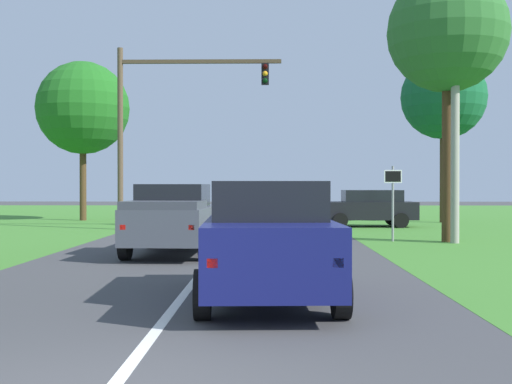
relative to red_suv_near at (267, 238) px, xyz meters
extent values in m
plane|color=#424244|center=(-1.46, 7.57, -1.04)|extent=(120.00, 120.00, 0.00)
cube|color=white|center=(-1.46, -3.43, -1.03)|extent=(0.16, 43.93, 0.01)
cube|color=navy|center=(0.00, -0.06, -0.18)|extent=(2.18, 5.05, 1.00)
cube|color=black|center=(-0.01, 0.19, 0.63)|extent=(1.86, 3.15, 0.61)
cube|color=red|center=(-0.71, -2.55, -0.13)|extent=(0.14, 0.07, 0.12)
cube|color=red|center=(0.91, -2.48, -0.13)|extent=(0.14, 0.07, 0.12)
cylinder|color=black|center=(-1.05, 1.44, -0.68)|extent=(0.27, 0.73, 0.72)
cylinder|color=black|center=(0.93, 1.52, -0.68)|extent=(0.27, 0.73, 0.72)
cylinder|color=black|center=(-0.92, -1.64, -0.68)|extent=(0.27, 0.73, 0.72)
cylinder|color=black|center=(1.05, -1.56, -0.68)|extent=(0.27, 0.73, 0.72)
cube|color=#4C515B|center=(-2.57, 7.54, -0.18)|extent=(2.18, 5.36, 0.92)
cube|color=black|center=(-2.58, 7.27, 0.59)|extent=(1.84, 2.07, 0.63)
cube|color=#41454E|center=(-2.62, 5.90, 0.38)|extent=(1.98, 2.07, 0.20)
cube|color=red|center=(-3.48, 4.94, -0.13)|extent=(0.14, 0.06, 0.12)
cube|color=red|center=(-1.82, 4.89, -0.13)|extent=(0.14, 0.06, 0.12)
cylinder|color=black|center=(-3.54, 9.21, -0.64)|extent=(0.27, 0.81, 0.80)
cylinder|color=black|center=(-1.51, 9.15, -0.64)|extent=(0.27, 0.81, 0.80)
cylinder|color=black|center=(-3.63, 5.93, -0.64)|extent=(0.27, 0.81, 0.80)
cylinder|color=black|center=(-1.61, 5.87, -0.64)|extent=(0.27, 0.81, 0.80)
cylinder|color=brown|center=(-6.38, 17.86, 2.88)|extent=(0.24, 0.24, 7.84)
cube|color=#4C3D2B|center=(-2.90, 17.86, 6.20)|extent=(6.95, 0.16, 0.16)
cube|color=black|center=(-0.12, 17.86, 5.65)|extent=(0.32, 0.28, 0.90)
sphere|color=black|center=(-0.12, 17.71, 5.95)|extent=(0.22, 0.22, 0.22)
sphere|color=orange|center=(-0.12, 17.71, 5.65)|extent=(0.22, 0.22, 0.22)
sphere|color=black|center=(-0.12, 17.71, 5.35)|extent=(0.22, 0.22, 0.22)
cylinder|color=gray|center=(4.24, 11.76, 0.24)|extent=(0.08, 0.08, 2.56)
cube|color=white|center=(4.24, 11.73, 1.17)|extent=(0.60, 0.03, 0.44)
cube|color=black|center=(4.24, 11.72, 1.17)|extent=(0.52, 0.01, 0.36)
cylinder|color=#4C351E|center=(8.99, 23.58, 1.37)|extent=(0.36, 0.36, 4.82)
sphere|color=#175C32|center=(8.99, 23.58, 5.41)|extent=(4.34, 4.34, 4.34)
cube|color=black|center=(4.56, 19.96, -0.29)|extent=(4.42, 2.02, 0.81)
cube|color=black|center=(4.78, 19.96, 0.38)|extent=(2.66, 1.75, 0.54)
cube|color=red|center=(2.39, 20.70, -0.25)|extent=(0.06, 0.14, 0.12)
cube|color=red|center=(2.42, 19.12, -0.25)|extent=(0.06, 0.14, 0.12)
cylinder|color=black|center=(5.90, 20.95, -0.70)|extent=(0.68, 0.25, 0.68)
cylinder|color=black|center=(5.94, 19.02, -0.70)|extent=(0.68, 0.25, 0.68)
cylinder|color=black|center=(3.19, 20.89, -0.70)|extent=(0.68, 0.25, 0.68)
cylinder|color=black|center=(3.23, 18.97, -0.70)|extent=(0.68, 0.25, 0.68)
cylinder|color=#9E998E|center=(6.16, 11.12, 3.95)|extent=(0.28, 0.28, 9.97)
cylinder|color=#4C351E|center=(-10.04, 25.26, 1.07)|extent=(0.36, 0.36, 4.22)
sphere|color=#20681E|center=(-10.04, 25.26, 5.07)|extent=(5.01, 5.01, 5.01)
cylinder|color=#4C351E|center=(6.04, 11.64, 1.74)|extent=(0.36, 0.36, 5.55)
sphere|color=#2E692D|center=(6.04, 11.64, 6.03)|extent=(4.05, 4.05, 4.05)
camera|label=1|loc=(0.01, -11.21, 0.88)|focal=47.46mm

